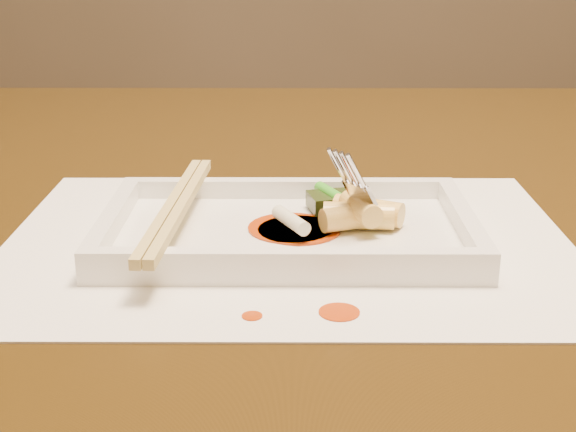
{
  "coord_description": "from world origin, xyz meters",
  "views": [
    {
      "loc": [
        -0.04,
        -0.67,
        0.96
      ],
      "look_at": [
        -0.04,
        -0.14,
        0.77
      ],
      "focal_mm": 50.0,
      "sensor_mm": 36.0,
      "label": 1
    }
  ],
  "objects_px": {
    "chopstick_a": "(171,206)",
    "fork": "(388,121)",
    "table": "(335,290)",
    "plate_base": "(288,235)",
    "placemat": "(288,241)"
  },
  "relations": [
    {
      "from": "fork",
      "to": "chopstick_a",
      "type": "bearing_deg",
      "value": -173.25
    },
    {
      "from": "table",
      "to": "chopstick_a",
      "type": "relative_size",
      "value": 6.6
    },
    {
      "from": "chopstick_a",
      "to": "fork",
      "type": "relative_size",
      "value": 1.52
    },
    {
      "from": "table",
      "to": "fork",
      "type": "xyz_separation_m",
      "value": [
        0.03,
        -0.12,
        0.18
      ]
    },
    {
      "from": "placemat",
      "to": "chopstick_a",
      "type": "height_order",
      "value": "chopstick_a"
    },
    {
      "from": "chopstick_a",
      "to": "plate_base",
      "type": "bearing_deg",
      "value": 0.0
    },
    {
      "from": "placemat",
      "to": "fork",
      "type": "height_order",
      "value": "fork"
    },
    {
      "from": "table",
      "to": "placemat",
      "type": "distance_m",
      "value": 0.18
    },
    {
      "from": "fork",
      "to": "table",
      "type": "bearing_deg",
      "value": 103.14
    },
    {
      "from": "chopstick_a",
      "to": "fork",
      "type": "height_order",
      "value": "fork"
    },
    {
      "from": "placemat",
      "to": "chopstick_a",
      "type": "xyz_separation_m",
      "value": [
        -0.08,
        0.0,
        0.03
      ]
    },
    {
      "from": "plate_base",
      "to": "fork",
      "type": "relative_size",
      "value": 1.86
    },
    {
      "from": "placemat",
      "to": "fork",
      "type": "bearing_deg",
      "value": 14.42
    },
    {
      "from": "plate_base",
      "to": "table",
      "type": "bearing_deg",
      "value": 72.78
    },
    {
      "from": "table",
      "to": "fork",
      "type": "distance_m",
      "value": 0.22
    }
  ]
}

